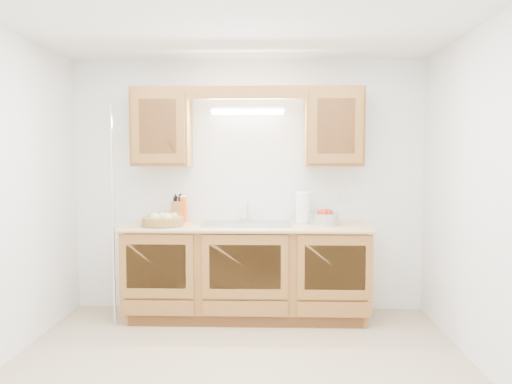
{
  "coord_description": "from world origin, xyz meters",
  "views": [
    {
      "loc": [
        0.23,
        -3.5,
        1.55
      ],
      "look_at": [
        0.1,
        0.85,
        1.23
      ],
      "focal_mm": 35.0,
      "sensor_mm": 36.0,
      "label": 1
    }
  ],
  "objects_px": {
    "knife_block": "(177,212)",
    "apple_bowl": "(324,218)",
    "fruit_basket": "(163,220)",
    "paper_towel": "(303,208)"
  },
  "relations": [
    {
      "from": "paper_towel",
      "to": "apple_bowl",
      "type": "height_order",
      "value": "paper_towel"
    },
    {
      "from": "paper_towel",
      "to": "apple_bowl",
      "type": "bearing_deg",
      "value": -17.3
    },
    {
      "from": "paper_towel",
      "to": "apple_bowl",
      "type": "xyz_separation_m",
      "value": [
        0.2,
        -0.06,
        -0.09
      ]
    },
    {
      "from": "fruit_basket",
      "to": "apple_bowl",
      "type": "relative_size",
      "value": 1.35
    },
    {
      "from": "knife_block",
      "to": "paper_towel",
      "type": "bearing_deg",
      "value": 1.85
    },
    {
      "from": "knife_block",
      "to": "apple_bowl",
      "type": "height_order",
      "value": "knife_block"
    },
    {
      "from": "fruit_basket",
      "to": "knife_block",
      "type": "bearing_deg",
      "value": 70.65
    },
    {
      "from": "fruit_basket",
      "to": "knife_block",
      "type": "xyz_separation_m",
      "value": [
        0.09,
        0.25,
        0.05
      ]
    },
    {
      "from": "apple_bowl",
      "to": "knife_block",
      "type": "bearing_deg",
      "value": 175.16
    },
    {
      "from": "knife_block",
      "to": "apple_bowl",
      "type": "relative_size",
      "value": 0.87
    }
  ]
}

